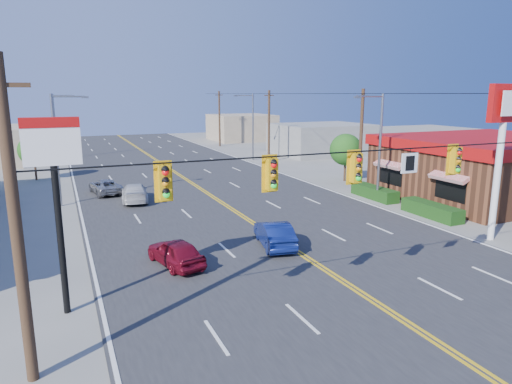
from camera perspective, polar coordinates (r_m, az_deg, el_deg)
name	(u,v)px	position (r m, az deg, el deg)	size (l,w,h in m)	color
ground	(375,304)	(18.81, 14.68, -13.37)	(160.00, 160.00, 0.00)	gray
road	(214,198)	(35.79, -5.30, -0.71)	(20.00, 120.00, 0.06)	#2D2D30
signal_span	(380,181)	(17.23, 15.24, 1.39)	(24.32, 0.34, 9.00)	#47301E
kfc	(487,167)	(40.08, 26.93, 2.82)	(16.30, 12.40, 4.70)	brown
kfc_pylon	(502,131)	(27.80, 28.42, 6.73)	(2.20, 0.36, 8.50)	white
pizza_hut_sign	(55,176)	(17.42, -23.87, 1.88)	(1.90, 0.30, 6.85)	black
streetlight_se	(378,142)	(34.88, 15.01, 6.06)	(2.55, 0.25, 8.00)	gray
streetlight_ne	(251,123)	(55.66, -0.58, 8.60)	(2.55, 0.25, 8.00)	gray
streetlight_sw	(59,144)	(35.36, -23.45, 5.55)	(2.55, 0.25, 8.00)	gray
streetlight_nw	(57,123)	(61.29, -23.64, 7.93)	(2.55, 0.25, 8.00)	gray
utility_pole_near	(361,141)	(38.92, 12.97, 6.29)	(0.28, 0.28, 8.40)	#47301E
utility_pole_mid	(269,126)	(54.42, 1.63, 8.19)	(0.28, 0.28, 8.40)	#47301E
utility_pole_far	(219,119)	(71.11, -4.59, 9.09)	(0.28, 0.28, 8.40)	#47301E
tree_kfc_rear	(346,150)	(43.04, 11.14, 5.21)	(2.94, 2.94, 4.41)	#47301E
tree_west	(34,151)	(47.53, -26.05, 4.68)	(2.80, 2.80, 4.20)	#47301E
bld_east_mid	(322,139)	(62.76, 8.24, 6.58)	(12.00, 10.00, 4.00)	gray
bld_east_far	(241,127)	(81.08, -1.83, 8.08)	(10.00, 10.00, 4.40)	tan
car_magenta	(176,253)	(21.95, -10.01, -7.55)	(1.52, 3.78, 1.29)	maroon
car_blue	(274,235)	(24.23, 2.31, -5.38)	(1.44, 4.12, 1.36)	navy
car_white	(135,193)	(35.45, -14.92, -0.15)	(1.87, 4.59, 1.33)	silver
car_silver	(105,187)	(38.84, -18.32, 0.58)	(1.96, 4.25, 1.18)	#97989C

